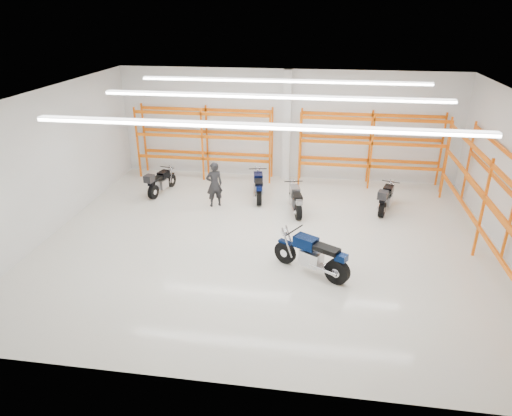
# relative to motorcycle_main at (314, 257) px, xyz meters

# --- Properties ---
(ground) EXTENTS (14.00, 14.00, 0.00)m
(ground) POSITION_rel_motorcycle_main_xyz_m (-1.43, 1.72, -0.54)
(ground) COLOR beige
(ground) RESTS_ON ground
(room_shell) EXTENTS (14.02, 12.02, 4.51)m
(room_shell) POSITION_rel_motorcycle_main_xyz_m (-1.43, 1.74, 2.74)
(room_shell) COLOR white
(room_shell) RESTS_ON ground
(motorcycle_main) EXTENTS (2.13, 1.32, 1.16)m
(motorcycle_main) POSITION_rel_motorcycle_main_xyz_m (0.00, 0.00, 0.00)
(motorcycle_main) COLOR black
(motorcycle_main) RESTS_ON ground
(motorcycle_back_a) EXTENTS (0.77, 1.95, 1.01)m
(motorcycle_back_a) POSITION_rel_motorcycle_main_xyz_m (-6.11, 4.98, -0.06)
(motorcycle_back_a) COLOR black
(motorcycle_back_a) RESTS_ON ground
(motorcycle_back_b) EXTENTS (0.70, 2.06, 1.01)m
(motorcycle_back_b) POSITION_rel_motorcycle_main_xyz_m (-2.26, 5.11, -0.07)
(motorcycle_back_b) COLOR black
(motorcycle_back_b) RESTS_ON ground
(motorcycle_back_c) EXTENTS (0.75, 1.97, 0.98)m
(motorcycle_back_c) POSITION_rel_motorcycle_main_xyz_m (-0.77, 4.04, -0.08)
(motorcycle_back_c) COLOR black
(motorcycle_back_c) RESTS_ON ground
(motorcycle_back_d) EXTENTS (0.92, 1.97, 1.03)m
(motorcycle_back_d) POSITION_rel_motorcycle_main_xyz_m (2.40, 4.56, -0.05)
(motorcycle_back_d) COLOR black
(motorcycle_back_d) RESTS_ON ground
(standing_man) EXTENTS (0.73, 0.65, 1.68)m
(standing_man) POSITION_rel_motorcycle_main_xyz_m (-3.74, 4.18, 0.30)
(standing_man) COLOR black
(standing_man) RESTS_ON ground
(structural_column) EXTENTS (0.32, 0.32, 4.50)m
(structural_column) POSITION_rel_motorcycle_main_xyz_m (-1.43, 7.54, 1.71)
(structural_column) COLOR white
(structural_column) RESTS_ON ground
(pallet_racking_back_left) EXTENTS (5.67, 0.87, 3.00)m
(pallet_racking_back_left) POSITION_rel_motorcycle_main_xyz_m (-4.83, 7.20, 1.24)
(pallet_racking_back_left) COLOR #FF6C00
(pallet_racking_back_left) RESTS_ON ground
(pallet_racking_back_right) EXTENTS (5.67, 0.87, 3.00)m
(pallet_racking_back_right) POSITION_rel_motorcycle_main_xyz_m (1.97, 7.20, 1.24)
(pallet_racking_back_right) COLOR #FF6C00
(pallet_racking_back_right) RESTS_ON ground
(pallet_racking_side) EXTENTS (0.87, 9.07, 3.00)m
(pallet_racking_side) POSITION_rel_motorcycle_main_xyz_m (5.05, 1.72, 1.27)
(pallet_racking_side) COLOR #FF6C00
(pallet_racking_side) RESTS_ON ground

